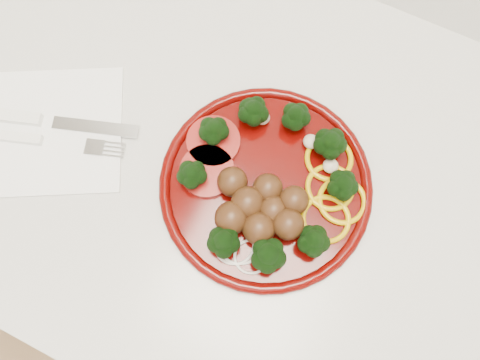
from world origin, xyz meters
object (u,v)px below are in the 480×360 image
at_px(knife, 37,120).
at_px(fork, 29,139).
at_px(plate, 266,185).
at_px(napkin, 54,131).

xyz_separation_m(knife, fork, (0.01, -0.03, -0.00)).
bearing_deg(plate, knife, -170.77).
relative_size(knife, fork, 1.13).
height_order(plate, napkin, plate).
distance_m(knife, fork, 0.03).
bearing_deg(napkin, knife, 176.49).
bearing_deg(napkin, fork, -127.54).
bearing_deg(plate, fork, -165.68).
bearing_deg(fork, plate, -4.83).
bearing_deg(fork, napkin, 33.31).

